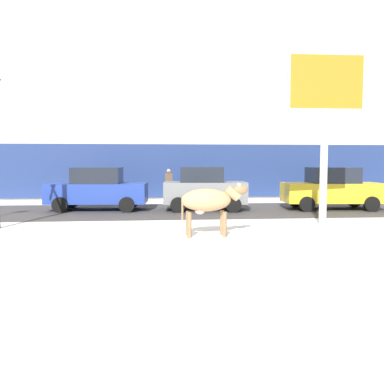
# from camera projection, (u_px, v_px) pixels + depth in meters

# --- Properties ---
(ground_plane) EXTENTS (120.00, 120.00, 0.00)m
(ground_plane) POSITION_uv_depth(u_px,v_px,m) (196.00, 248.00, 9.99)
(ground_plane) COLOR white
(road_strip) EXTENTS (60.00, 5.60, 0.01)m
(road_strip) POSITION_uv_depth(u_px,v_px,m) (178.00, 211.00, 17.47)
(road_strip) COLOR #423F3F
(road_strip) RESTS_ON ground
(building_facade) EXTENTS (44.00, 6.10, 13.00)m
(building_facade) POSITION_uv_depth(u_px,v_px,m) (171.00, 87.00, 24.34)
(building_facade) COLOR beige
(building_facade) RESTS_ON ground
(cow_tan) EXTENTS (1.90, 0.63, 1.54)m
(cow_tan) POSITION_uv_depth(u_px,v_px,m) (209.00, 201.00, 11.46)
(cow_tan) COLOR tan
(cow_tan) RESTS_ON ground
(billboard) EXTENTS (2.52, 0.25, 5.56)m
(billboard) POSITION_uv_depth(u_px,v_px,m) (326.00, 93.00, 13.24)
(billboard) COLOR silver
(billboard) RESTS_ON ground
(car_blue_sedan) EXTENTS (4.31, 2.21, 1.84)m
(car_blue_sedan) POSITION_uv_depth(u_px,v_px,m) (98.00, 189.00, 17.67)
(car_blue_sedan) COLOR #233D9E
(car_blue_sedan) RESTS_ON ground
(car_grey_hatchback) EXTENTS (3.61, 2.12, 1.86)m
(car_grey_hatchback) POSITION_uv_depth(u_px,v_px,m) (204.00, 189.00, 17.63)
(car_grey_hatchback) COLOR slate
(car_grey_hatchback) RESTS_ON ground
(car_yellow_sedan) EXTENTS (4.31, 2.21, 1.84)m
(car_yellow_sedan) POSITION_uv_depth(u_px,v_px,m) (332.00, 189.00, 17.96)
(car_yellow_sedan) COLOR gold
(car_yellow_sedan) RESTS_ON ground
(pedestrian_near_billboard) EXTENTS (0.36, 0.24, 1.73)m
(pedestrian_near_billboard) POSITION_uv_depth(u_px,v_px,m) (342.00, 185.00, 20.96)
(pedestrian_near_billboard) COLOR #282833
(pedestrian_near_billboard) RESTS_ON ground
(pedestrian_by_cars) EXTENTS (0.36, 0.24, 1.73)m
(pedestrian_by_cars) POSITION_uv_depth(u_px,v_px,m) (169.00, 186.00, 20.17)
(pedestrian_by_cars) COLOR #282833
(pedestrian_by_cars) RESTS_ON ground
(pedestrian_far_left) EXTENTS (0.36, 0.24, 1.73)m
(pedestrian_far_left) POSITION_uv_depth(u_px,v_px,m) (328.00, 185.00, 20.89)
(pedestrian_far_left) COLOR #282833
(pedestrian_far_left) RESTS_ON ground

